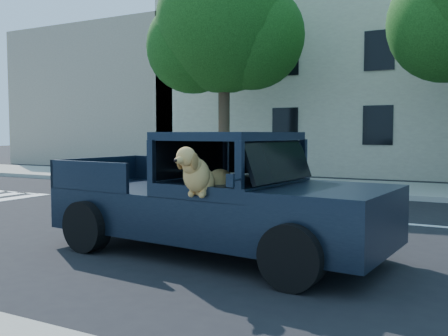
# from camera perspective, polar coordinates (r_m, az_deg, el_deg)

# --- Properties ---
(ground) EXTENTS (120.00, 120.00, 0.00)m
(ground) POSITION_cam_1_polar(r_m,az_deg,el_deg) (9.09, -6.27, -7.92)
(ground) COLOR black
(ground) RESTS_ON ground
(far_sidewalk) EXTENTS (60.00, 4.00, 0.15)m
(far_sidewalk) POSITION_cam_1_polar(r_m,az_deg,el_deg) (17.38, 11.10, -2.02)
(far_sidewalk) COLOR gray
(far_sidewalk) RESTS_ON ground
(lane_stripes) EXTENTS (21.60, 0.14, 0.01)m
(lane_stripes) POSITION_cam_1_polar(r_m,az_deg,el_deg) (11.31, 12.21, -5.60)
(lane_stripes) COLOR silver
(lane_stripes) RESTS_ON ground
(street_tree_left) EXTENTS (6.00, 5.20, 8.60)m
(street_tree_left) POSITION_cam_1_polar(r_m,az_deg,el_deg) (19.58, 0.12, 15.31)
(street_tree_left) COLOR #332619
(street_tree_left) RESTS_ON ground
(building_main) EXTENTS (26.00, 6.00, 9.00)m
(building_main) POSITION_cam_1_polar(r_m,az_deg,el_deg) (24.07, 23.42, 9.94)
(building_main) COLOR beige
(building_main) RESTS_ON ground
(building_left) EXTENTS (12.00, 6.00, 8.00)m
(building_left) POSITION_cam_1_polar(r_m,az_deg,el_deg) (31.21, -12.07, 7.82)
(building_left) COLOR tan
(building_left) RESTS_ON ground
(pickup_truck) EXTENTS (5.44, 2.93, 1.89)m
(pickup_truck) POSITION_cam_1_polar(r_m,az_deg,el_deg) (7.79, -1.51, -5.12)
(pickup_truck) COLOR black
(pickup_truck) RESTS_ON ground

